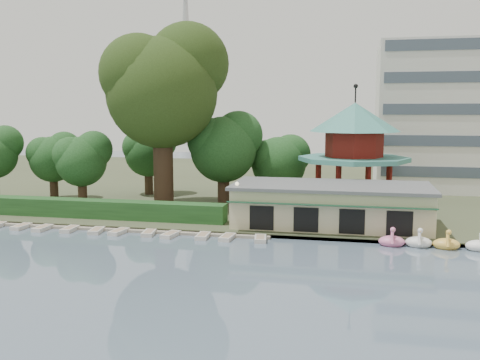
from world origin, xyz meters
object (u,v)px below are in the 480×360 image
(dock, at_px, (95,228))
(pavilion, at_px, (354,144))
(boathouse, at_px, (331,204))
(big_tree, at_px, (164,83))

(dock, height_order, pavilion, pavilion)
(boathouse, height_order, big_tree, big_tree)
(big_tree, bearing_deg, dock, -106.06)
(boathouse, bearing_deg, big_tree, 161.71)
(boathouse, distance_m, big_tree, 23.11)
(boathouse, distance_m, pavilion, 11.43)
(pavilion, height_order, big_tree, big_tree)
(dock, bearing_deg, boathouse, 12.24)
(pavilion, bearing_deg, big_tree, -169.66)
(boathouse, relative_size, pavilion, 1.38)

